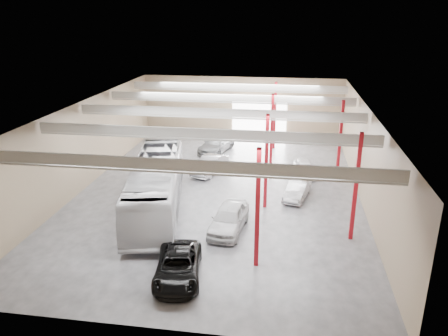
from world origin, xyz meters
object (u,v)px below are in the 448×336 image
(coach_bus, at_px, (156,186))
(car_row_a, at_px, (229,218))
(car_row_c, at_px, (217,144))
(black_sedan, at_px, (178,266))
(car_row_b, at_px, (210,165))
(car_right_near, at_px, (297,190))
(car_right_far, at_px, (304,168))

(coach_bus, xyz_separation_m, car_row_a, (5.59, -2.25, -1.05))
(car_row_c, bearing_deg, black_sedan, -69.17)
(black_sedan, xyz_separation_m, car_row_b, (-1.24, 16.40, 0.05))
(black_sedan, distance_m, car_row_a, 6.21)
(car_row_c, bearing_deg, car_right_near, -36.78)
(coach_bus, xyz_separation_m, black_sedan, (3.66, -8.15, -1.19))
(car_row_a, height_order, car_row_b, car_row_a)
(car_right_near, xyz_separation_m, car_right_far, (0.63, 5.20, 0.00))
(car_right_near, relative_size, car_right_far, 1.03)
(car_row_b, bearing_deg, car_row_c, 112.15)
(car_row_c, bearing_deg, car_row_b, -69.17)
(black_sedan, distance_m, car_row_c, 22.96)
(black_sedan, relative_size, car_row_c, 0.93)
(car_row_a, distance_m, car_right_near, 7.54)
(car_row_b, height_order, car_row_c, car_row_c)
(black_sedan, relative_size, car_right_near, 1.26)
(car_right_near, height_order, car_right_far, car_right_far)
(car_row_a, bearing_deg, car_row_b, 112.91)
(car_right_far, bearing_deg, coach_bus, -146.96)
(coach_bus, bearing_deg, car_row_a, -33.30)
(black_sedan, relative_size, car_row_b, 1.11)
(black_sedan, bearing_deg, car_row_b, 85.38)
(black_sedan, bearing_deg, car_row_c, 85.39)
(black_sedan, bearing_deg, coach_bus, 105.22)
(black_sedan, xyz_separation_m, car_right_far, (7.06, 17.15, -0.04))
(coach_bus, xyz_separation_m, car_row_b, (2.42, 8.25, -1.14))
(car_row_b, relative_size, car_row_c, 0.84)
(black_sedan, relative_size, car_right_far, 1.30)
(car_row_b, xyz_separation_m, car_row_c, (-0.49, 6.49, 0.04))
(black_sedan, height_order, car_row_a, car_row_a)
(coach_bus, distance_m, car_row_b, 8.67)
(car_right_far, bearing_deg, car_row_a, -121.49)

